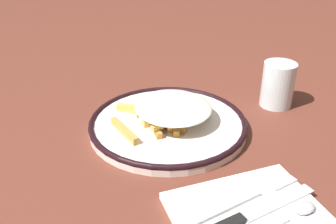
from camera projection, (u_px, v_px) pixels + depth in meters
ground_plane at (168, 129)px, 0.70m from camera, size 2.60×2.60×0.00m
plate at (168, 124)px, 0.69m from camera, size 0.29×0.29×0.02m
fries_heap at (169, 110)px, 0.69m from camera, size 0.16×0.18×0.04m
napkin at (251, 219)px, 0.49m from camera, size 0.18×0.21×0.01m
fork at (247, 198)px, 0.52m from camera, size 0.04×0.18×0.01m
knife at (241, 219)px, 0.48m from camera, size 0.04×0.21×0.01m
spoon at (286, 218)px, 0.48m from camera, size 0.04×0.15×0.01m
water_glass at (279, 85)px, 0.76m from camera, size 0.06×0.06×0.09m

